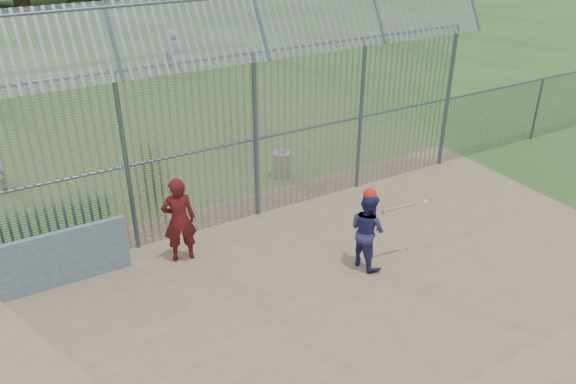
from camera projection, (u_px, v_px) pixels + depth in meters
ground at (338, 290)px, 11.19m from camera, size 120.00×120.00×0.00m
dirt_infield at (353, 303)px, 10.80m from camera, size 14.00×10.00×0.02m
dugout_wall at (64, 258)px, 11.10m from camera, size 2.50×0.12×1.20m
batter at (367, 230)px, 11.56m from camera, size 0.75×0.90×1.69m
onlooker at (179, 220)px, 11.71m from camera, size 0.78×0.60×1.91m
bg_kid_standing at (174, 49)px, 25.70m from camera, size 1.00×0.85×1.73m
bg_kid_seated at (168, 61)px, 25.42m from camera, size 0.55×0.37×0.87m
batting_gear at (377, 197)px, 11.26m from camera, size 1.49×0.41×0.58m
trash_can at (282, 164)px, 15.61m from camera, size 0.56×0.56×0.82m
backstop_fence at (323, 112)px, 13.54m from camera, size 20.09×0.81×5.30m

